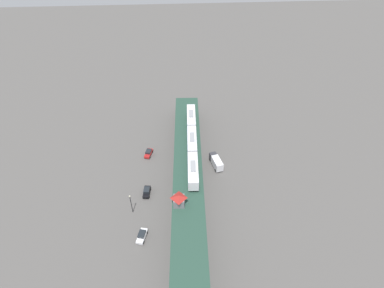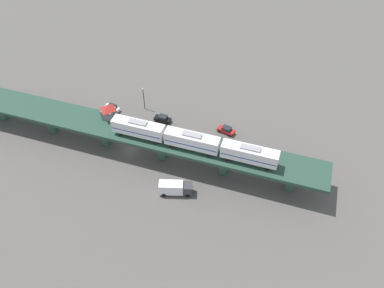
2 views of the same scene
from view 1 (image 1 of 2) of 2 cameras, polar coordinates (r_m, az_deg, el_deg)
ground_plane at (r=87.07m, az=-0.70°, el=-11.16°), size 400.00×400.00×0.00m
elevated_viaduct at (r=82.72m, az=-0.74°, el=-8.55°), size 13.08×92.31×6.75m
subway_train at (r=91.94m, az=-0.00°, el=0.50°), size 4.72×37.29×4.45m
signal_hut at (r=76.82m, az=-2.52°, el=-10.56°), size 3.38×3.38×3.40m
street_car_white at (r=80.74m, az=-9.52°, el=-16.83°), size 2.89×4.72×1.89m
street_car_black at (r=89.54m, az=-8.62°, el=-8.94°), size 2.30×4.56×1.89m
street_car_red at (r=101.51m, az=-8.27°, el=-1.69°), size 2.91×4.72×1.89m
delivery_truck at (r=96.40m, az=4.62°, el=-3.38°), size 3.87×7.53×3.20m
street_lamp at (r=83.50m, az=-11.55°, el=-10.88°), size 0.44×0.44×6.94m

